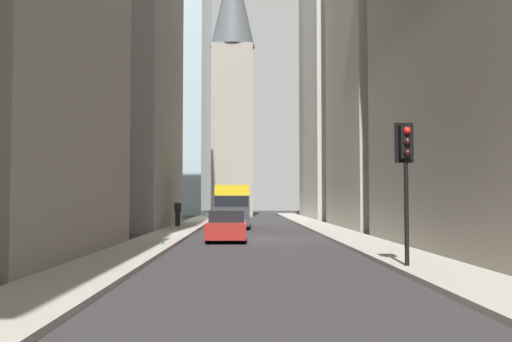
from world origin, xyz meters
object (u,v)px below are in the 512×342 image
at_px(pedestrian, 178,211).
at_px(discarded_bottle, 163,241).
at_px(delivery_truck, 232,206).
at_px(traffic_light_foreground, 406,160).
at_px(sedan_red, 227,227).

xyz_separation_m(pedestrian, discarded_bottle, (-15.16, -1.20, -0.87)).
xyz_separation_m(delivery_truck, traffic_light_foreground, (-22.94, -5.18, 1.53)).
bearing_deg(traffic_light_foreground, sedan_red, 25.13).
distance_m(delivery_truck, pedestrian, 3.63).
relative_size(delivery_truck, traffic_light_foreground, 1.67).
bearing_deg(delivery_truck, traffic_light_foreground, -167.27).
bearing_deg(sedan_red, delivery_truck, 0.00).
bearing_deg(discarded_bottle, pedestrian, 4.52).
bearing_deg(sedan_red, pedestrian, 17.26).
distance_m(pedestrian, discarded_bottle, 15.24).
bearing_deg(pedestrian, sedan_red, -162.74).
height_order(delivery_truck, sedan_red, delivery_truck).
xyz_separation_m(delivery_truck, pedestrian, (-0.28, 3.61, -0.34)).
distance_m(sedan_red, pedestrian, 12.17).
distance_m(traffic_light_foreground, discarded_bottle, 11.02).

